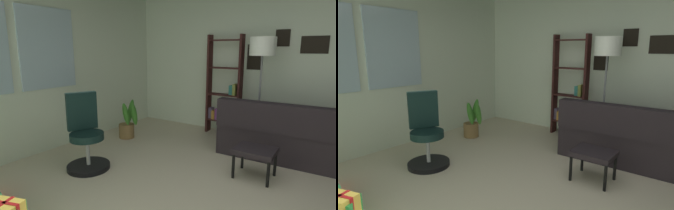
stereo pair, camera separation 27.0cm
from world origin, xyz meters
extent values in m
cube|color=silver|center=(0.00, 3.06, 1.43)|extent=(5.13, 0.10, 2.87)
cube|color=silver|center=(0.13, 3.00, 1.58)|extent=(0.90, 0.03, 1.20)
cube|color=silver|center=(2.61, 0.00, 1.43)|extent=(0.10, 6.03, 2.87)
cube|color=black|center=(2.55, -0.33, 1.63)|extent=(0.02, 0.40, 0.27)
cube|color=black|center=(2.55, 0.61, 1.43)|extent=(0.02, 0.25, 0.44)
cube|color=black|center=(2.55, 0.16, 1.75)|extent=(0.02, 0.23, 0.28)
cube|color=black|center=(1.80, -0.23, 0.22)|extent=(0.90, 1.98, 0.45)
cube|color=black|center=(1.44, -0.23, 0.65)|extent=(0.22, 1.98, 0.40)
cube|color=black|center=(1.79, 0.69, 0.55)|extent=(0.88, 0.15, 0.20)
cube|color=red|center=(1.56, -0.59, 0.62)|extent=(0.16, 0.41, 0.41)
cube|color=beige|center=(1.55, 0.33, 0.62)|extent=(0.21, 0.40, 0.42)
cube|color=black|center=(0.86, 0.03, 0.35)|extent=(0.41, 0.48, 0.06)
cylinder|color=black|center=(0.69, -0.18, 0.16)|extent=(0.04, 0.04, 0.32)
cylinder|color=black|center=(1.04, -0.18, 0.16)|extent=(0.04, 0.04, 0.32)
cylinder|color=black|center=(0.69, 0.24, 0.16)|extent=(0.04, 0.04, 0.32)
cylinder|color=black|center=(1.04, 0.24, 0.16)|extent=(0.04, 0.04, 0.32)
cylinder|color=black|center=(-0.11, 1.94, 0.03)|extent=(0.56, 0.56, 0.06)
cylinder|color=#B2B2B7|center=(-0.11, 1.94, 0.26)|extent=(0.05, 0.05, 0.39)
cylinder|color=black|center=(-0.11, 1.94, 0.45)|extent=(0.44, 0.44, 0.09)
cube|color=black|center=(-0.03, 2.12, 0.75)|extent=(0.40, 0.25, 0.51)
cube|color=#371817|center=(2.34, 0.76, 0.91)|extent=(0.18, 0.04, 1.82)
cube|color=#371817|center=(2.34, 1.36, 0.91)|extent=(0.18, 0.04, 1.82)
cube|color=#371817|center=(2.34, 1.06, 0.25)|extent=(0.18, 0.56, 0.02)
cube|color=#371817|center=(2.34, 1.06, 0.74)|extent=(0.18, 0.56, 0.02)
cube|color=#371817|center=(2.34, 1.06, 1.23)|extent=(0.18, 0.56, 0.02)
cube|color=#371817|center=(2.34, 1.06, 1.72)|extent=(0.18, 0.56, 0.02)
cube|color=maroon|center=(2.36, 0.85, 0.34)|extent=(0.15, 0.06, 0.16)
cube|color=navy|center=(2.36, 0.92, 0.34)|extent=(0.15, 0.07, 0.15)
cube|color=beige|center=(2.37, 1.01, 0.37)|extent=(0.13, 0.08, 0.22)
cube|color=#376038|center=(2.37, 1.10, 0.36)|extent=(0.13, 0.06, 0.19)
cube|color=#77377A|center=(2.35, 1.17, 0.37)|extent=(0.17, 0.07, 0.21)
cube|color=#B57B2A|center=(2.35, 1.24, 0.34)|extent=(0.17, 0.05, 0.16)
cube|color=#524662|center=(2.37, 1.31, 0.36)|extent=(0.13, 0.07, 0.21)
cube|color=olive|center=(2.35, 0.85, 0.85)|extent=(0.17, 0.05, 0.20)
cube|color=#2E7B79|center=(2.37, 0.92, 0.84)|extent=(0.13, 0.07, 0.17)
cylinder|color=slate|center=(1.98, 0.32, 0.01)|extent=(0.28, 0.28, 0.03)
cylinder|color=slate|center=(1.98, 0.32, 0.75)|extent=(0.03, 0.03, 1.44)
cylinder|color=white|center=(1.98, 0.32, 1.61)|extent=(0.39, 0.39, 0.28)
cylinder|color=olive|center=(1.16, 2.41, 0.13)|extent=(0.27, 0.27, 0.25)
ellipsoid|color=#387B27|center=(1.11, 2.37, 0.45)|extent=(0.16, 0.25, 0.42)
ellipsoid|color=#387B27|center=(1.19, 2.25, 0.44)|extent=(0.12, 0.18, 0.40)
ellipsoid|color=#387B27|center=(1.24, 2.37, 0.47)|extent=(0.20, 0.19, 0.46)
camera|label=1|loc=(-2.39, -0.84, 1.58)|focal=29.39mm
camera|label=2|loc=(-2.23, -1.06, 1.58)|focal=29.39mm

